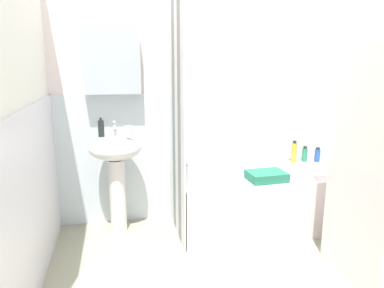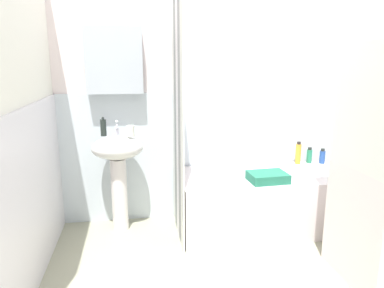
{
  "view_description": "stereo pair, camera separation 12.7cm",
  "coord_description": "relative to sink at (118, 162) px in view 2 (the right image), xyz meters",
  "views": [
    {
      "loc": [
        -0.98,
        -2.05,
        1.49
      ],
      "look_at": [
        -0.42,
        0.7,
        0.84
      ],
      "focal_mm": 34.2,
      "sensor_mm": 36.0,
      "label": 1
    },
    {
      "loc": [
        -0.86,
        -2.07,
        1.49
      ],
      "look_at": [
        -0.42,
        0.7,
        0.84
      ],
      "focal_mm": 34.2,
      "sensor_mm": 36.0,
      "label": 2
    }
  ],
  "objects": [
    {
      "name": "shampoo_bottle",
      "position": [
        1.95,
        0.09,
        -0.05
      ],
      "size": [
        0.05,
        0.05,
        0.15
      ],
      "color": "#254C9A",
      "rests_on": "bathtub"
    },
    {
      "name": "shower_curtain",
      "position": [
        0.51,
        -0.16,
        0.37
      ],
      "size": [
        0.01,
        0.7,
        2.0
      ],
      "color": "white",
      "rests_on": "ground_plane"
    },
    {
      "name": "wall_left_tiled",
      "position": [
        -0.56,
        -0.69,
        0.49
      ],
      "size": [
        0.07,
        1.81,
        2.4
      ],
      "color": "white",
      "rests_on": "ground_plane"
    },
    {
      "name": "soap_dispenser",
      "position": [
        -0.11,
        0.04,
        0.3
      ],
      "size": [
        0.05,
        0.05,
        0.17
      ],
      "color": "#202825",
      "rests_on": "sink"
    },
    {
      "name": "lotion_bottle",
      "position": [
        1.71,
        0.11,
        -0.02
      ],
      "size": [
        0.05,
        0.05,
        0.22
      ],
      "color": "gold",
      "rests_on": "bathtub"
    },
    {
      "name": "towel_folded",
      "position": [
        1.23,
        -0.35,
        -0.08
      ],
      "size": [
        0.32,
        0.25,
        0.07
      ],
      "primitive_type": "cube",
      "rotation": [
        0.0,
        0.0,
        0.06
      ],
      "color": "#257257",
      "rests_on": "bathtub"
    },
    {
      "name": "toothbrush_cup",
      "position": [
        0.12,
        -0.02,
        0.28
      ],
      "size": [
        0.06,
        0.06,
        0.1
      ],
      "primitive_type": "cylinder",
      "color": "white",
      "rests_on": "sink"
    },
    {
      "name": "bathtub",
      "position": [
        1.28,
        -0.16,
        -0.37
      ],
      "size": [
        1.53,
        0.7,
        0.5
      ],
      "primitive_type": "cube",
      "color": "silver",
      "rests_on": "ground_plane"
    },
    {
      "name": "faucet",
      "position": [
        -0.0,
        0.08,
        0.29
      ],
      "size": [
        0.03,
        0.12,
        0.12
      ],
      "color": "silver",
      "rests_on": "sink"
    },
    {
      "name": "body_wash_bottle",
      "position": [
        1.83,
        0.12,
        -0.05
      ],
      "size": [
        0.05,
        0.05,
        0.16
      ],
      "color": "#247D59",
      "rests_on": "bathtub"
    },
    {
      "name": "sink",
      "position": [
        0.0,
        0.0,
        0.0
      ],
      "size": [
        0.44,
        0.34,
        0.85
      ],
      "color": "white",
      "rests_on": "ground_plane"
    },
    {
      "name": "wall_back_tiled",
      "position": [
        0.95,
        0.23,
        0.51
      ],
      "size": [
        3.6,
        0.18,
        2.4
      ],
      "color": "white",
      "rests_on": "ground_plane"
    }
  ]
}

